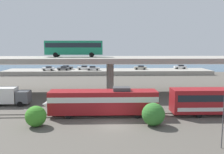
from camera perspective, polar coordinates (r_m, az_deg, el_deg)
name	(u,v)px	position (r m, az deg, el deg)	size (l,w,h in m)	color
ground_plane	(114,125)	(30.85, 0.38, -11.44)	(260.00, 260.00, 0.00)	#565149
rail_strip_near	(113,117)	(33.92, 0.18, -9.56)	(110.00, 0.12, 0.12)	#59544C
rail_strip_far	(112,114)	(35.36, 0.09, -8.84)	(110.00, 0.12, 0.12)	#59544C
train_locomotive	(98,101)	(34.09, -3.41, -5.77)	(16.32, 3.04, 4.18)	maroon
highway_overpass	(110,60)	(49.26, -0.46, 4.03)	(96.00, 11.72, 7.64)	#9E998E
transit_bus_on_overpass	(74,47)	(51.14, -9.10, 7.10)	(12.00, 2.68, 3.40)	#197A56
service_truck_west	(8,96)	(43.86, -23.72, -4.13)	(6.80, 2.46, 3.04)	#515459
pier_parking_lot	(108,72)	(84.67, -0.97, 1.27)	(72.02, 10.91, 1.49)	#9E998E
parked_car_0	(67,67)	(87.07, -10.87, 2.31)	(4.55, 1.86, 1.50)	#515459
parked_car_1	(93,68)	(82.75, -4.57, 2.16)	(4.52, 1.88, 1.50)	#B7B7BC
parked_car_2	(48,68)	(84.48, -15.04, 2.03)	(4.08, 1.94, 1.50)	silver
parked_car_3	(84,68)	(85.09, -6.76, 2.28)	(4.52, 1.90, 1.50)	silver
parked_car_4	(180,67)	(91.51, 16.09, 2.40)	(4.40, 1.89, 1.50)	silver
parked_car_5	(140,67)	(85.71, 6.82, 2.32)	(4.40, 1.91, 1.50)	#9E998C
parked_car_6	(63,68)	(83.96, -11.61, 2.10)	(4.03, 1.89, 1.50)	#515459
harbor_water	(107,68)	(107.62, -1.13, 2.22)	(140.00, 36.00, 0.01)	#385B7A
shrub_left	(36,116)	(31.40, -17.84, -8.97)	(2.62, 2.62, 2.62)	#3A8727
shrub_right	(153,114)	(30.67, 9.90, -8.81)	(2.92, 2.92, 2.92)	#33732C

